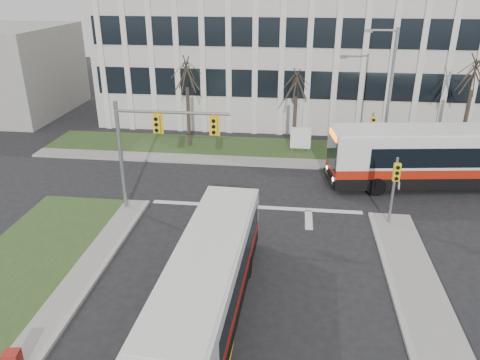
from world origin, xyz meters
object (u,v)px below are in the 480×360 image
(bus_main, at_px, (209,284))
(bus_cross, at_px, (442,158))
(directory_sign, at_px, (301,138))
(streetlight, at_px, (387,90))

(bus_main, xyz_separation_m, bus_cross, (12.08, 13.93, 0.34))
(directory_sign, relative_size, bus_main, 0.18)
(streetlight, height_order, directory_sign, streetlight)
(streetlight, distance_m, bus_cross, 5.82)
(directory_sign, bearing_deg, streetlight, -13.23)
(bus_main, bearing_deg, bus_cross, 51.17)
(streetlight, bearing_deg, directory_sign, 166.77)
(directory_sign, height_order, bus_cross, bus_cross)
(streetlight, distance_m, bus_main, 20.03)
(bus_cross, bearing_deg, bus_main, -48.90)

